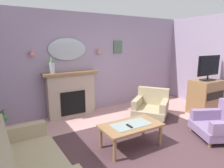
% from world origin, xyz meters
% --- Properties ---
extents(floor, '(7.01, 6.06, 0.10)m').
position_xyz_m(floor, '(0.00, 0.00, -0.05)').
color(floor, '#C6938E').
rests_on(floor, ground).
extents(wall_back, '(7.01, 0.10, 2.64)m').
position_xyz_m(wall_back, '(0.00, 2.58, 1.32)').
color(wall_back, '#9E8CA8').
rests_on(wall_back, ground).
extents(patterned_rug, '(3.20, 2.40, 0.01)m').
position_xyz_m(patterned_rug, '(0.00, 0.20, 0.01)').
color(patterned_rug, '#4C3338').
rests_on(patterned_rug, ground).
extents(fireplace, '(1.36, 0.36, 1.16)m').
position_xyz_m(fireplace, '(-0.73, 2.36, 0.57)').
color(fireplace, tan).
rests_on(fireplace, ground).
extents(mantel_vase_centre, '(0.12, 0.12, 0.41)m').
position_xyz_m(mantel_vase_centre, '(-1.18, 2.33, 1.35)').
color(mantel_vase_centre, silver).
rests_on(mantel_vase_centre, fireplace).
extents(wall_mirror, '(0.96, 0.06, 0.56)m').
position_xyz_m(wall_mirror, '(-0.73, 2.50, 1.71)').
color(wall_mirror, '#B2BCC6').
extents(wall_sconce_left, '(0.14, 0.14, 0.14)m').
position_xyz_m(wall_sconce_left, '(-1.58, 2.45, 1.66)').
color(wall_sconce_left, '#D17066').
extents(wall_sconce_right, '(0.14, 0.14, 0.14)m').
position_xyz_m(wall_sconce_right, '(0.12, 2.45, 1.66)').
color(wall_sconce_right, '#D17066').
extents(framed_picture, '(0.28, 0.03, 0.36)m').
position_xyz_m(framed_picture, '(0.77, 2.51, 1.75)').
color(framed_picture, '#4C6B56').
extents(coffee_table, '(1.10, 0.60, 0.45)m').
position_xyz_m(coffee_table, '(-0.34, 0.30, 0.38)').
color(coffee_table, olive).
rests_on(coffee_table, ground).
extents(tv_remote, '(0.04, 0.16, 0.02)m').
position_xyz_m(tv_remote, '(-0.42, 0.23, 0.45)').
color(tv_remote, black).
rests_on(tv_remote, coffee_table).
extents(floral_couch, '(0.93, 1.75, 0.76)m').
position_xyz_m(floral_couch, '(-2.11, 0.27, 0.32)').
color(floral_couch, tan).
rests_on(floral_couch, ground).
extents(armchair_beside_couch, '(1.08, 1.07, 0.71)m').
position_xyz_m(armchair_beside_couch, '(1.43, -0.32, 0.31)').
color(armchair_beside_couch, gray).
rests_on(armchair_beside_couch, ground).
extents(armchair_in_corner, '(1.14, 1.13, 0.71)m').
position_xyz_m(armchair_in_corner, '(1.01, 1.27, 0.31)').
color(armchair_in_corner, tan).
rests_on(armchair_in_corner, ground).
extents(tv_cabinet, '(0.80, 0.57, 0.90)m').
position_xyz_m(tv_cabinet, '(2.45, 0.75, 0.45)').
color(tv_cabinet, olive).
rests_on(tv_cabinet, ground).
extents(tv_flatscreen, '(0.84, 0.24, 0.65)m').
position_xyz_m(tv_flatscreen, '(2.45, 0.73, 1.25)').
color(tv_flatscreen, black).
rests_on(tv_flatscreen, tv_cabinet).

